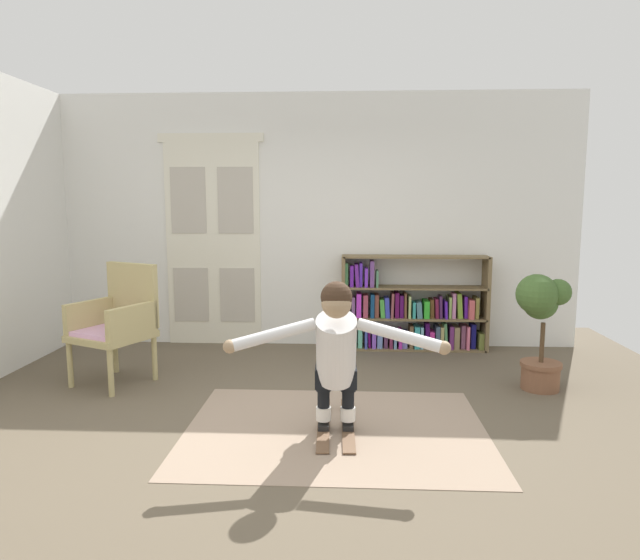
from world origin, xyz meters
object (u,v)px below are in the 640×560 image
(bookshelf, at_px, (410,312))
(skis_pair, at_px, (336,425))
(wicker_chair, at_px, (118,320))
(person_skier, at_px, (336,347))
(potted_plant, at_px, (541,319))

(bookshelf, xyz_separation_m, skis_pair, (-0.80, -2.33, -0.40))
(wicker_chair, relative_size, person_skier, 0.75)
(wicker_chair, distance_m, potted_plant, 3.83)
(skis_pair, bearing_deg, wicker_chair, 153.80)
(skis_pair, bearing_deg, person_skier, -88.52)
(bookshelf, xyz_separation_m, potted_plant, (0.98, -1.41, 0.23))
(potted_plant, height_order, skis_pair, potted_plant)
(bookshelf, relative_size, person_skier, 1.13)
(potted_plant, relative_size, skis_pair, 1.19)
(bookshelf, xyz_separation_m, person_skier, (-0.79, -2.54, 0.25))
(wicker_chair, height_order, potted_plant, wicker_chair)
(potted_plant, xyz_separation_m, skis_pair, (-1.78, -0.93, -0.63))
(potted_plant, xyz_separation_m, person_skier, (-1.77, -1.14, 0.02))
(potted_plant, distance_m, skis_pair, 2.10)
(bookshelf, relative_size, skis_pair, 1.86)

